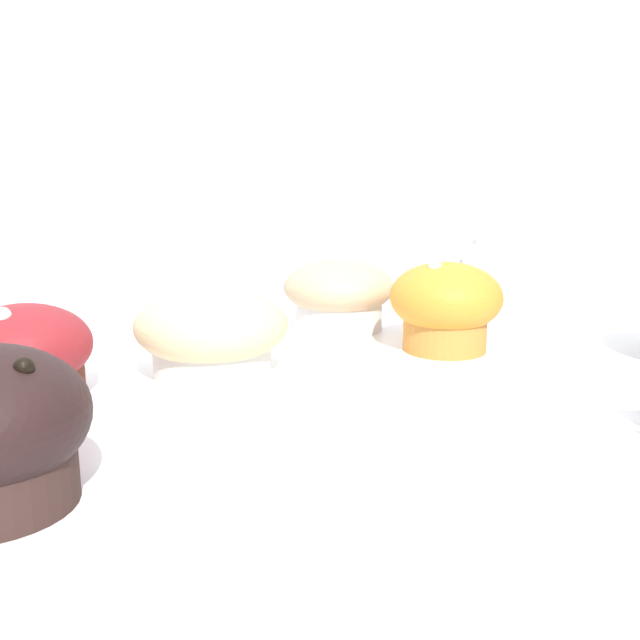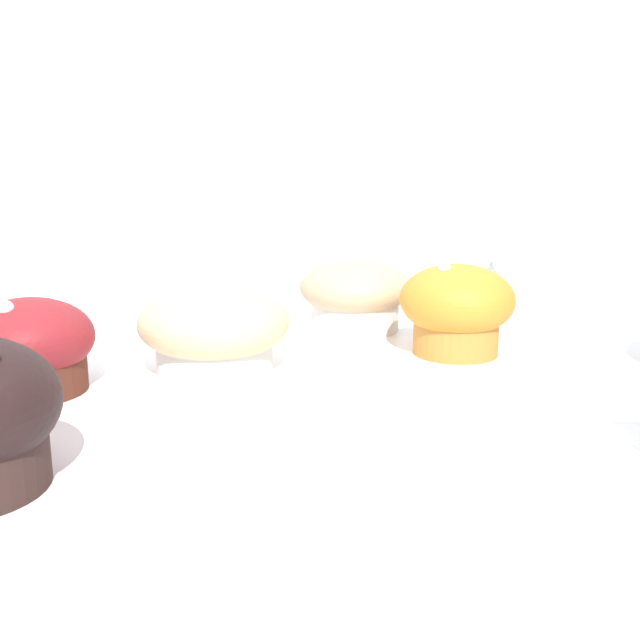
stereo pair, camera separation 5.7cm
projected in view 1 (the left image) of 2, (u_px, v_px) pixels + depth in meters
wall_back at (168, 277)px, 1.09m from camera, size 3.20×0.10×1.80m
muffin_back_left at (212, 333)px, 0.58m from camera, size 0.12×0.12×0.07m
muffin_back_right at (446, 305)px, 0.65m from camera, size 0.10×0.10×0.08m
muffin_front_left at (24, 355)px, 0.52m from camera, size 0.09×0.09×0.07m
muffin_back_center at (339, 294)px, 0.73m from camera, size 0.11×0.11×0.07m
coffee_cup at (515, 267)px, 0.82m from camera, size 0.09×0.13×0.09m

